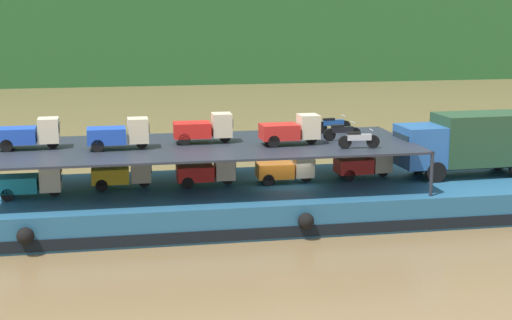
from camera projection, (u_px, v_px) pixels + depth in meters
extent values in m
plane|color=brown|center=(284.00, 214.00, 36.87)|extent=(400.00, 400.00, 0.00)
cube|color=#23567A|center=(284.00, 199.00, 36.72)|extent=(28.75, 8.08, 1.50)
cube|color=black|center=(305.00, 231.00, 32.90)|extent=(28.17, 0.06, 0.50)
sphere|color=black|center=(25.00, 236.00, 30.51)|extent=(0.70, 0.70, 0.70)
sphere|color=black|center=(306.00, 221.00, 32.61)|extent=(0.70, 0.70, 0.70)
cube|color=#285BA3|center=(420.00, 146.00, 37.42)|extent=(2.08, 2.25, 2.00)
cube|color=#192833|center=(401.00, 140.00, 37.13)|extent=(0.12, 1.84, 0.60)
cube|color=#234228|center=(484.00, 138.00, 38.11)|extent=(4.88, 2.47, 2.50)
cube|color=black|center=(482.00, 164.00, 38.37)|extent=(6.84, 1.62, 0.20)
cylinder|color=black|center=(418.00, 164.00, 38.69)|extent=(1.01, 0.32, 1.00)
cylinder|color=black|center=(436.00, 172.00, 36.76)|extent=(1.01, 0.32, 1.00)
cylinder|color=black|center=(498.00, 160.00, 39.66)|extent=(1.01, 0.32, 1.00)
cylinder|color=#232833|center=(377.00, 145.00, 40.88)|extent=(0.16, 0.16, 2.00)
cylinder|color=#232833|center=(431.00, 174.00, 34.03)|extent=(0.16, 0.16, 2.00)
cube|color=#232833|center=(204.00, 146.00, 35.49)|extent=(19.55, 7.28, 0.10)
cube|color=teal|center=(18.00, 184.00, 33.78)|extent=(1.71, 1.22, 0.70)
cube|color=beige|center=(51.00, 178.00, 33.98)|extent=(0.91, 1.01, 1.10)
cube|color=#19232D|center=(61.00, 175.00, 34.04)|extent=(0.05, 0.85, 0.38)
cylinder|color=black|center=(55.00, 190.00, 34.12)|extent=(0.56, 0.15, 0.56)
cylinder|color=black|center=(7.00, 195.00, 33.27)|extent=(0.56, 0.15, 0.56)
cylinder|color=black|center=(11.00, 189.00, 34.29)|extent=(0.56, 0.15, 0.56)
cube|color=gold|center=(110.00, 175.00, 35.53)|extent=(1.71, 1.21, 0.70)
cube|color=#C6B793|center=(141.00, 170.00, 35.74)|extent=(0.91, 1.01, 1.10)
cube|color=#19232D|center=(151.00, 167.00, 35.80)|extent=(0.05, 0.85, 0.38)
cylinder|color=black|center=(144.00, 181.00, 35.87)|extent=(0.56, 0.14, 0.56)
cylinder|color=black|center=(102.00, 185.00, 35.02)|extent=(0.56, 0.14, 0.56)
cylinder|color=black|center=(102.00, 180.00, 36.04)|extent=(0.56, 0.14, 0.56)
cube|color=red|center=(195.00, 173.00, 36.00)|extent=(1.70, 1.21, 0.70)
cube|color=beige|center=(224.00, 167.00, 36.22)|extent=(0.90, 1.00, 1.10)
cube|color=#19232D|center=(234.00, 165.00, 36.28)|extent=(0.04, 0.85, 0.38)
cylinder|color=black|center=(228.00, 179.00, 36.36)|extent=(0.56, 0.14, 0.56)
cylinder|color=black|center=(188.00, 183.00, 35.48)|extent=(0.56, 0.14, 0.56)
cylinder|color=black|center=(185.00, 178.00, 36.50)|extent=(0.56, 0.14, 0.56)
cube|color=orange|center=(275.00, 170.00, 36.58)|extent=(1.73, 1.24, 0.70)
cube|color=beige|center=(303.00, 165.00, 36.76)|extent=(0.92, 1.02, 1.10)
cube|color=#19232D|center=(313.00, 162.00, 36.82)|extent=(0.06, 0.85, 0.38)
cylinder|color=black|center=(306.00, 176.00, 36.90)|extent=(0.56, 0.15, 0.56)
cylinder|color=black|center=(268.00, 180.00, 36.07)|extent=(0.56, 0.15, 0.56)
cylinder|color=black|center=(264.00, 175.00, 37.10)|extent=(0.56, 0.15, 0.56)
cube|color=red|center=(353.00, 166.00, 37.59)|extent=(1.75, 1.28, 0.70)
cube|color=beige|center=(380.00, 160.00, 37.87)|extent=(0.95, 1.04, 1.10)
cube|color=#19232D|center=(389.00, 158.00, 37.96)|extent=(0.08, 0.85, 0.38)
cylinder|color=black|center=(383.00, 171.00, 38.02)|extent=(0.57, 0.17, 0.56)
cylinder|color=black|center=(349.00, 175.00, 37.07)|extent=(0.57, 0.17, 0.56)
cylinder|color=black|center=(342.00, 171.00, 38.08)|extent=(0.57, 0.17, 0.56)
cube|color=#1E47B7|center=(17.00, 136.00, 34.28)|extent=(1.71, 1.22, 0.70)
cube|color=beige|center=(49.00, 130.00, 34.51)|extent=(0.91, 1.01, 1.10)
cube|color=#19232D|center=(59.00, 127.00, 34.58)|extent=(0.05, 0.85, 0.38)
cylinder|color=black|center=(53.00, 142.00, 34.65)|extent=(0.56, 0.15, 0.56)
cylinder|color=black|center=(6.00, 146.00, 33.77)|extent=(0.56, 0.15, 0.56)
cylinder|color=black|center=(9.00, 142.00, 34.78)|extent=(0.56, 0.15, 0.56)
cube|color=#1E47B7|center=(106.00, 136.00, 34.26)|extent=(1.71, 1.22, 0.70)
cube|color=beige|center=(138.00, 130.00, 34.49)|extent=(0.91, 1.01, 1.10)
cube|color=#19232D|center=(148.00, 127.00, 34.56)|extent=(0.05, 0.85, 0.38)
cylinder|color=black|center=(142.00, 142.00, 34.63)|extent=(0.56, 0.15, 0.56)
cylinder|color=black|center=(98.00, 146.00, 33.75)|extent=(0.56, 0.15, 0.56)
cylinder|color=black|center=(98.00, 142.00, 34.77)|extent=(0.56, 0.15, 0.56)
cube|color=red|center=(192.00, 130.00, 35.84)|extent=(1.73, 1.25, 0.70)
cube|color=beige|center=(222.00, 125.00, 36.02)|extent=(0.93, 1.02, 1.10)
cube|color=#19232D|center=(232.00, 122.00, 36.08)|extent=(0.06, 0.85, 0.38)
cylinder|color=black|center=(225.00, 136.00, 36.16)|extent=(0.56, 0.16, 0.56)
cylinder|color=black|center=(184.00, 139.00, 35.34)|extent=(0.56, 0.16, 0.56)
cylinder|color=black|center=(183.00, 136.00, 36.36)|extent=(0.56, 0.16, 0.56)
cube|color=red|center=(279.00, 132.00, 35.32)|extent=(1.75, 1.27, 0.70)
cube|color=beige|center=(308.00, 126.00, 35.60)|extent=(0.94, 1.04, 1.10)
cube|color=#19232D|center=(318.00, 124.00, 35.68)|extent=(0.08, 0.85, 0.38)
cylinder|color=black|center=(311.00, 138.00, 35.74)|extent=(0.57, 0.16, 0.56)
cylinder|color=black|center=(274.00, 141.00, 34.80)|extent=(0.57, 0.16, 0.56)
cylinder|color=black|center=(268.00, 138.00, 35.81)|extent=(0.57, 0.16, 0.56)
cylinder|color=black|center=(373.00, 142.00, 34.63)|extent=(0.61, 0.14, 0.60)
cylinder|color=black|center=(345.00, 142.00, 34.48)|extent=(0.61, 0.14, 0.60)
cube|color=#B7B7BC|center=(359.00, 137.00, 34.51)|extent=(1.11, 0.27, 0.28)
cube|color=black|center=(354.00, 133.00, 34.45)|extent=(0.61, 0.24, 0.12)
cylinder|color=#B2B2B7|center=(371.00, 130.00, 34.51)|extent=(0.08, 0.55, 0.04)
cylinder|color=black|center=(355.00, 133.00, 36.82)|extent=(0.61, 0.17, 0.60)
cylinder|color=black|center=(330.00, 135.00, 36.45)|extent=(0.61, 0.17, 0.60)
cube|color=black|center=(342.00, 130.00, 36.59)|extent=(1.12, 0.32, 0.28)
cube|color=black|center=(337.00, 126.00, 36.48)|extent=(0.62, 0.27, 0.12)
cylinder|color=#B2B2B7|center=(353.00, 122.00, 36.68)|extent=(0.10, 0.55, 0.04)
cylinder|color=black|center=(345.00, 126.00, 38.97)|extent=(0.61, 0.17, 0.60)
cylinder|color=black|center=(321.00, 128.00, 38.58)|extent=(0.61, 0.17, 0.60)
cube|color=#1E4C99|center=(333.00, 123.00, 38.73)|extent=(1.12, 0.34, 0.28)
cube|color=black|center=(329.00, 119.00, 38.62)|extent=(0.62, 0.27, 0.12)
cylinder|color=#B2B2B7|center=(343.00, 116.00, 38.83)|extent=(0.11, 0.55, 0.04)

